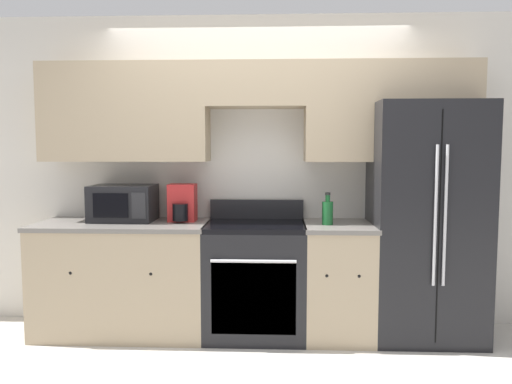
{
  "coord_description": "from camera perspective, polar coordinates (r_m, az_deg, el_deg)",
  "views": [
    {
      "loc": [
        0.16,
        -3.6,
        1.5
      ],
      "look_at": [
        -0.0,
        0.31,
        1.15
      ],
      "focal_mm": 35.0,
      "sensor_mm": 36.0,
      "label": 1
    }
  ],
  "objects": [
    {
      "name": "ground_plane",
      "position": [
        3.9,
        -0.2,
        -17.52
      ],
      "size": [
        12.0,
        12.0,
        0.0
      ],
      "primitive_type": "plane",
      "color": "beige"
    },
    {
      "name": "wall_back",
      "position": [
        4.19,
        0.16,
        5.07
      ],
      "size": [
        8.0,
        0.39,
        2.6
      ],
      "color": "beige",
      "rests_on": "ground_plane"
    },
    {
      "name": "lower_cabinets_left",
      "position": [
        4.23,
        -14.91,
        -9.43
      ],
      "size": [
        1.38,
        0.64,
        0.9
      ],
      "color": "tan",
      "rests_on": "ground_plane"
    },
    {
      "name": "lower_cabinets_right",
      "position": [
        4.07,
        9.31,
        -9.88
      ],
      "size": [
        0.55,
        0.64,
        0.9
      ],
      "color": "tan",
      "rests_on": "ground_plane"
    },
    {
      "name": "oven_range",
      "position": [
        4.05,
        -0.08,
        -9.85
      ],
      "size": [
        0.79,
        0.65,
        1.06
      ],
      "color": "black",
      "rests_on": "ground_plane"
    },
    {
      "name": "refrigerator",
      "position": [
        4.15,
        18.73,
        -3.17
      ],
      "size": [
        0.84,
        0.73,
        1.84
      ],
      "color": "black",
      "rests_on": "ground_plane"
    },
    {
      "name": "microwave",
      "position": [
        4.22,
        -14.92,
        -1.22
      ],
      "size": [
        0.51,
        0.37,
        0.29
      ],
      "color": "black",
      "rests_on": "lower_cabinets_left"
    },
    {
      "name": "bottle",
      "position": [
        3.92,
        8.18,
        -2.27
      ],
      "size": [
        0.09,
        0.09,
        0.25
      ],
      "color": "#195928",
      "rests_on": "lower_cabinets_right"
    },
    {
      "name": "electric_kettle",
      "position": [
        4.1,
        -8.44,
        -1.36
      ],
      "size": [
        0.22,
        0.25,
        0.3
      ],
      "color": "#B22323",
      "rests_on": "lower_cabinets_left"
    }
  ]
}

